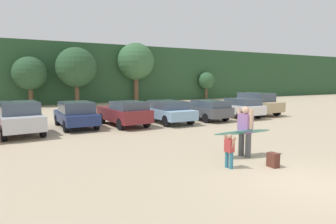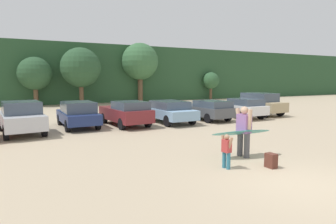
{
  "view_description": "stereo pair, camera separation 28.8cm",
  "coord_description": "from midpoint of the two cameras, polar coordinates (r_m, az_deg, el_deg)",
  "views": [
    {
      "loc": [
        -6.71,
        -5.01,
        2.74
      ],
      "look_at": [
        -0.65,
        6.41,
        1.29
      ],
      "focal_mm": 31.25,
      "sensor_mm": 36.0,
      "label": 1
    },
    {
      "loc": [
        -6.46,
        -5.14,
        2.74
      ],
      "look_at": [
        -0.65,
        6.41,
        1.29
      ],
      "focal_mm": 31.25,
      "sensor_mm": 36.0,
      "label": 2
    }
  ],
  "objects": [
    {
      "name": "tree_far_right",
      "position": [
        32.74,
        -25.59,
        6.77
      ],
      "size": [
        3.35,
        3.35,
        5.01
      ],
      "color": "brown",
      "rests_on": "ground_plane"
    },
    {
      "name": "surfboard_teal",
      "position": [
        10.63,
        13.64,
        -3.88
      ],
      "size": [
        2.37,
        0.93,
        0.31
      ],
      "rotation": [
        0.0,
        0.0,
        3.01
      ],
      "color": "teal"
    },
    {
      "name": "person_child",
      "position": [
        9.24,
        10.99,
        -7.09
      ],
      "size": [
        0.23,
        0.49,
        1.07
      ],
      "rotation": [
        0.0,
        0.0,
        3.27
      ],
      "color": "teal",
      "rests_on": "ground_plane"
    },
    {
      "name": "parked_car_tan",
      "position": [
        23.63,
        16.38,
        1.66
      ],
      "size": [
        1.97,
        4.21,
        1.7
      ],
      "rotation": [
        0.0,
        0.0,
        1.61
      ],
      "color": "tan",
      "rests_on": "ground_plane"
    },
    {
      "name": "parked_car_navy",
      "position": [
        17.4,
        -17.99,
        -0.38
      ],
      "size": [
        1.9,
        4.19,
        1.48
      ],
      "rotation": [
        0.0,
        0.0,
        1.6
      ],
      "color": "navy",
      "rests_on": "ground_plane"
    },
    {
      "name": "parked_car_maroon",
      "position": [
        17.44,
        -8.99,
        -0.14
      ],
      "size": [
        2.15,
        4.38,
        1.49
      ],
      "rotation": [
        0.0,
        0.0,
        1.66
      ],
      "color": "maroon",
      "rests_on": "ground_plane"
    },
    {
      "name": "tree_ridge_back",
      "position": [
        35.58,
        -6.54,
        9.71
      ],
      "size": [
        4.38,
        4.38,
        7.06
      ],
      "color": "brown",
      "rests_on": "ground_plane"
    },
    {
      "name": "backpack_dropped",
      "position": [
        9.8,
        19.02,
        -8.84
      ],
      "size": [
        0.24,
        0.34,
        0.45
      ],
      "color": "#592D23",
      "rests_on": "ground_plane"
    },
    {
      "name": "ground_plane",
      "position": [
        8.76,
        23.68,
        -12.4
      ],
      "size": [
        120.0,
        120.0,
        0.0
      ],
      "primitive_type": "plane",
      "color": "tan"
    },
    {
      "name": "parked_car_silver",
      "position": [
        16.35,
        -27.5,
        -0.94
      ],
      "size": [
        2.24,
        4.48,
        1.65
      ],
      "rotation": [
        0.0,
        0.0,
        1.68
      ],
      "color": "silver",
      "rests_on": "ground_plane"
    },
    {
      "name": "parked_car_dark_gray",
      "position": [
        19.98,
        6.57,
        0.55
      ],
      "size": [
        2.13,
        4.53,
        1.34
      ],
      "rotation": [
        0.0,
        0.0,
        1.65
      ],
      "color": "#4C4F54",
      "rests_on": "ground_plane"
    },
    {
      "name": "parked_car_sky_blue",
      "position": [
        18.48,
        -0.7,
        0.23
      ],
      "size": [
        2.03,
        4.5,
        1.39
      ],
      "rotation": [
        0.0,
        0.0,
        1.61
      ],
      "color": "#84ADD1",
      "rests_on": "ground_plane"
    },
    {
      "name": "person_adult",
      "position": [
        10.68,
        14.07,
        -3.09
      ],
      "size": [
        0.38,
        0.75,
        1.8
      ],
      "rotation": [
        0.0,
        0.0,
        3.27
      ],
      "color": "#4C4C51",
      "rests_on": "ground_plane"
    },
    {
      "name": "parked_car_white",
      "position": [
        21.52,
        13.04,
        0.94
      ],
      "size": [
        1.84,
        4.2,
        1.4
      ],
      "rotation": [
        0.0,
        0.0,
        1.58
      ],
      "color": "white",
      "rests_on": "ground_plane"
    },
    {
      "name": "tree_left",
      "position": [
        40.39,
        7.29,
        6.06
      ],
      "size": [
        2.26,
        2.26,
        3.7
      ],
      "color": "brown",
      "rests_on": "ground_plane"
    },
    {
      "name": "tree_center_left",
      "position": [
        32.6,
        -17.73,
        8.27
      ],
      "size": [
        4.2,
        4.2,
        6.09
      ],
      "color": "brown",
      "rests_on": "ground_plane"
    },
    {
      "name": "hillside_ridge",
      "position": [
        40.26,
        -18.71,
        7.02
      ],
      "size": [
        108.0,
        12.0,
        6.82
      ],
      "primitive_type": "cube",
      "color": "#284C2D",
      "rests_on": "ground_plane"
    }
  ]
}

